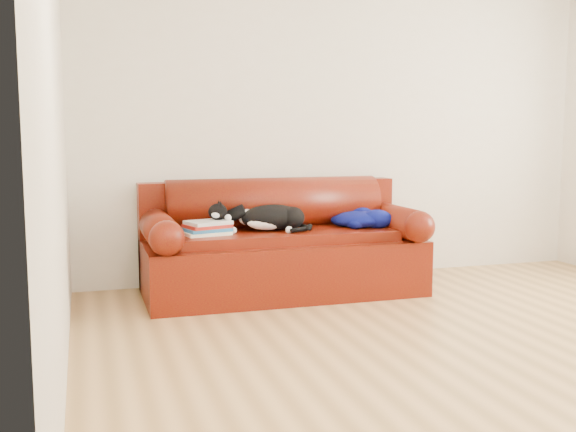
% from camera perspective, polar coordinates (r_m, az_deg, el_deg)
% --- Properties ---
extents(ground, '(4.50, 4.50, 0.00)m').
position_cam_1_polar(ground, '(4.19, 14.80, -10.31)').
color(ground, olive).
rests_on(ground, ground).
extents(room_shell, '(4.52, 4.02, 2.61)m').
position_cam_1_polar(room_shell, '(4.11, 16.93, 12.79)').
color(room_shell, beige).
rests_on(room_shell, ground).
extents(sofa_base, '(2.10, 0.90, 0.50)m').
position_cam_1_polar(sofa_base, '(5.19, -0.47, -4.01)').
color(sofa_base, '#400206').
rests_on(sofa_base, ground).
extents(sofa_back, '(2.10, 1.01, 0.88)m').
position_cam_1_polar(sofa_back, '(5.37, -1.21, -0.35)').
color(sofa_back, '#400206').
rests_on(sofa_back, ground).
extents(book_stack, '(0.36, 0.31, 0.10)m').
position_cam_1_polar(book_stack, '(4.92, -6.87, -1.00)').
color(book_stack, white).
rests_on(book_stack, sofa_base).
extents(cat, '(0.65, 0.42, 0.25)m').
position_cam_1_polar(cat, '(5.06, -1.44, -0.19)').
color(cat, black).
rests_on(cat, sofa_base).
extents(blanket, '(0.50, 0.48, 0.15)m').
position_cam_1_polar(blanket, '(5.32, 6.14, -0.21)').
color(blanket, '#021145').
rests_on(blanket, sofa_base).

